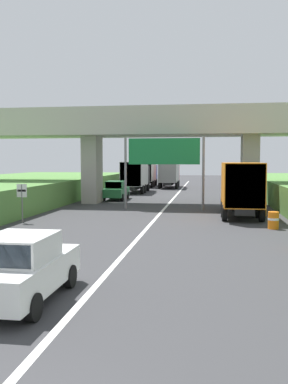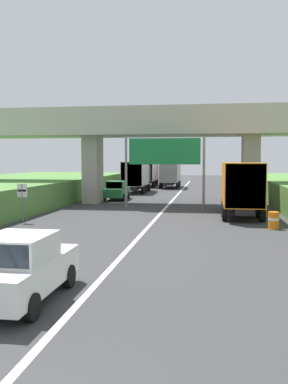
{
  "view_description": "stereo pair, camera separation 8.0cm",
  "coord_description": "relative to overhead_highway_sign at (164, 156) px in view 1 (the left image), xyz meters",
  "views": [
    {
      "loc": [
        3.1,
        -3.93,
        3.57
      ],
      "look_at": [
        0.0,
        16.83,
        2.0
      ],
      "focal_mm": 39.43,
      "sensor_mm": 36.0,
      "label": 1
    },
    {
      "loc": [
        3.18,
        -3.92,
        3.57
      ],
      "look_at": [
        0.0,
        16.83,
        2.0
      ],
      "focal_mm": 39.43,
      "sensor_mm": 36.0,
      "label": 2
    }
  ],
  "objects": [
    {
      "name": "speed_limit_sign",
      "position": [
        -7.4,
        -7.81,
        -2.43
      ],
      "size": [
        0.6,
        0.08,
        2.23
      ],
      "color": "slate",
      "rests_on": "ground"
    },
    {
      "name": "car_green",
      "position": [
        -5.09,
        6.86,
        -3.04
      ],
      "size": [
        1.86,
        4.1,
        1.72
      ],
      "color": "#236B38",
      "rests_on": "ground"
    },
    {
      "name": "truck_black",
      "position": [
        -4.76,
        15.88,
        -1.97
      ],
      "size": [
        2.44,
        7.3,
        3.44
      ],
      "color": "black",
      "rests_on": "ground"
    },
    {
      "name": "truck_red",
      "position": [
        -1.75,
        24.64,
        -1.97
      ],
      "size": [
        2.44,
        7.3,
        3.44
      ],
      "color": "black",
      "rests_on": "ground"
    },
    {
      "name": "overhead_highway_sign",
      "position": [
        0.0,
        0.0,
        0.0
      ],
      "size": [
        5.88,
        0.18,
        5.29
      ],
      "color": "slate",
      "rests_on": "ground"
    },
    {
      "name": "car_white",
      "position": [
        -1.5,
        -20.73,
        -3.04
      ],
      "size": [
        1.86,
        4.1,
        1.72
      ],
      "color": "silver",
      "rests_on": "ground"
    },
    {
      "name": "construction_barrel_3",
      "position": [
        6.67,
        -2.67,
        -3.44
      ],
      "size": [
        0.57,
        0.57,
        0.9
      ],
      "color": "orange",
      "rests_on": "ground"
    },
    {
      "name": "truck_orange",
      "position": [
        5.23,
        -3.19,
        -1.97
      ],
      "size": [
        2.44,
        7.3,
        3.44
      ],
      "color": "black",
      "rests_on": "ground"
    },
    {
      "name": "construction_barrel_2",
      "position": [
        6.57,
        -8.0,
        -3.44
      ],
      "size": [
        0.57,
        0.57,
        0.9
      ],
      "color": "orange",
      "rests_on": "ground"
    },
    {
      "name": "truck_blue",
      "position": [
        -5.09,
        26.57,
        -1.97
      ],
      "size": [
        2.44,
        7.3,
        3.44
      ],
      "color": "black",
      "rests_on": "ground"
    },
    {
      "name": "construction_barrel_4",
      "position": [
        6.49,
        2.67,
        -3.44
      ],
      "size": [
        0.57,
        0.57,
        0.9
      ],
      "color": "orange",
      "rests_on": "ground"
    },
    {
      "name": "overpass_bridge",
      "position": [
        0.0,
        3.93,
        1.98
      ],
      "size": [
        40.0,
        4.8,
        7.79
      ],
      "color": "#ADA89E",
      "rests_on": "ground"
    },
    {
      "name": "lane_centre_stripe",
      "position": [
        0.0,
        -2.19,
        -3.9
      ],
      "size": [
        0.2,
        88.97,
        0.01
      ],
      "primitive_type": "cube",
      "color": "white",
      "rests_on": "ground"
    }
  ]
}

